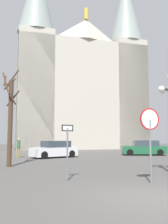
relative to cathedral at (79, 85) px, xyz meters
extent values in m
plane|color=#514F4C|center=(-2.57, -34.06, -10.59)|extent=(120.00, 120.00, 0.00)
cube|color=#BCB5A5|center=(-0.14, 1.06, -2.18)|extent=(21.84, 14.79, 16.83)
pyramid|color=#BCB5A5|center=(0.52, -4.04, 7.99)|extent=(7.35, 2.89, 3.50)
cylinder|color=gold|center=(0.52, -4.04, 10.64)|extent=(0.70, 0.70, 1.80)
cube|color=#BCB5A5|center=(-7.25, -3.44, -1.74)|extent=(5.79, 5.79, 17.71)
cube|color=#BCB5A5|center=(7.89, -1.50, -1.74)|extent=(5.79, 5.79, 17.71)
cone|color=gray|center=(7.89, -1.50, 13.21)|extent=(5.69, 5.69, 12.17)
cylinder|color=slate|center=(-1.62, -31.83, -9.35)|extent=(0.08, 0.08, 2.48)
cylinder|color=red|center=(-1.62, -31.83, -8.06)|extent=(0.87, 0.22, 0.88)
cylinder|color=white|center=(-1.62, -31.86, -8.06)|extent=(0.76, 0.16, 0.78)
cylinder|color=slate|center=(-4.83, -30.73, -9.49)|extent=(0.07, 0.07, 2.19)
cube|color=black|center=(-4.83, -30.73, -8.40)|extent=(0.52, 0.26, 0.27)
cube|color=white|center=(-4.83, -30.75, -8.40)|extent=(0.43, 0.21, 0.19)
sphere|color=white|center=(0.18, -29.39, -6.40)|extent=(0.31, 0.31, 0.31)
cylinder|color=#2D3833|center=(0.31, -29.62, -6.40)|extent=(0.48, 0.31, 0.05)
sphere|color=white|center=(-0.08, -29.84, -6.40)|extent=(0.31, 0.31, 0.31)
cylinder|color=#2D3833|center=(0.18, -29.84, -6.40)|extent=(0.05, 0.53, 0.05)
cylinder|color=#473323|center=(-7.90, -25.17, -7.89)|extent=(0.29, 0.29, 5.40)
cylinder|color=#473323|center=(-7.82, -24.78, -6.27)|extent=(0.87, 0.28, 1.06)
cylinder|color=#473323|center=(-8.24, -25.38, -5.34)|extent=(0.56, 0.80, 1.35)
cylinder|color=#473323|center=(-7.79, -25.38, -6.41)|extent=(0.55, 0.34, 0.73)
cylinder|color=#473323|center=(-8.00, -24.88, -5.34)|extent=(0.67, 0.32, 0.76)
cylinder|color=#473323|center=(-7.95, -24.74, -5.04)|extent=(0.95, 0.22, 1.40)
cylinder|color=#473323|center=(-8.29, -25.18, -5.22)|extent=(0.13, 0.86, 0.86)
cube|color=silver|center=(-4.91, -18.63, -10.06)|extent=(4.41, 3.44, 0.76)
cube|color=#333D47|center=(-4.73, -18.53, -9.39)|extent=(2.75, 2.44, 0.58)
cylinder|color=black|center=(-5.77, -19.97, -10.27)|extent=(0.67, 0.50, 0.64)
cylinder|color=black|center=(-6.50, -18.60, -10.27)|extent=(0.67, 0.50, 0.64)
cylinder|color=black|center=(-3.32, -18.66, -10.27)|extent=(0.67, 0.50, 0.64)
cylinder|color=black|center=(-4.05, -17.29, -10.27)|extent=(0.67, 0.50, 0.64)
cube|color=#1E5B38|center=(4.25, -16.88, -10.05)|extent=(4.60, 2.63, 0.77)
cube|color=#333D47|center=(4.46, -16.92, -9.39)|extent=(2.70, 2.06, 0.56)
cylinder|color=black|center=(2.64, -17.33, -10.27)|extent=(0.67, 0.35, 0.64)
cylinder|color=black|center=(2.98, -15.79, -10.27)|extent=(0.67, 0.35, 0.64)
cylinder|color=black|center=(5.52, -17.96, -10.27)|extent=(0.67, 0.35, 0.64)
cylinder|color=black|center=(5.85, -16.42, -10.27)|extent=(0.67, 0.35, 0.64)
cylinder|color=olive|center=(-8.12, -18.05, -10.16)|extent=(0.12, 0.12, 0.86)
cylinder|color=olive|center=(-7.96, -18.07, -10.16)|extent=(0.12, 0.12, 0.86)
cylinder|color=#33663F|center=(-8.04, -18.06, -9.41)|extent=(0.32, 0.32, 0.65)
sphere|color=tan|center=(-8.04, -18.06, -8.97)|extent=(0.23, 0.23, 0.23)
camera|label=1|loc=(-5.82, -41.32, -8.79)|focal=40.17mm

